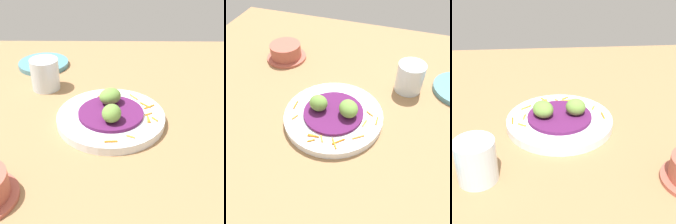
% 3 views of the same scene
% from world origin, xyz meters
% --- Properties ---
extents(table_surface, '(1.10, 1.10, 0.02)m').
position_xyz_m(table_surface, '(0.00, 0.00, 0.01)').
color(table_surface, '#936D47').
rests_on(table_surface, ground).
extents(main_plate, '(0.25, 0.25, 0.02)m').
position_xyz_m(main_plate, '(0.01, -0.02, 0.03)').
color(main_plate, silver).
rests_on(main_plate, table_surface).
extents(cabbage_bed, '(0.15, 0.15, 0.01)m').
position_xyz_m(cabbage_bed, '(0.01, -0.02, 0.04)').
color(cabbage_bed, '#51194C').
rests_on(cabbage_bed, main_plate).
extents(carrot_garnish, '(0.14, 0.22, 0.00)m').
position_xyz_m(carrot_garnish, '(-0.04, -0.04, 0.04)').
color(carrot_garnish, orange).
rests_on(carrot_garnish, main_plate).
extents(guac_scoop_left, '(0.05, 0.06, 0.04)m').
position_xyz_m(guac_scoop_left, '(0.01, 0.02, 0.07)').
color(guac_scoop_left, olive).
rests_on(guac_scoop_left, cabbage_bed).
extents(guac_scoop_center, '(0.07, 0.07, 0.04)m').
position_xyz_m(guac_scoop_center, '(0.01, -0.06, 0.07)').
color(guac_scoop_center, olive).
rests_on(guac_scoop_center, cabbage_bed).
extents(side_plate_small, '(0.15, 0.15, 0.01)m').
position_xyz_m(side_plate_small, '(0.22, -0.33, 0.03)').
color(side_plate_small, teal).
rests_on(side_plate_small, table_surface).
extents(water_glass, '(0.08, 0.08, 0.08)m').
position_xyz_m(water_glass, '(0.19, -0.18, 0.06)').
color(water_glass, silver).
rests_on(water_glass, table_surface).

